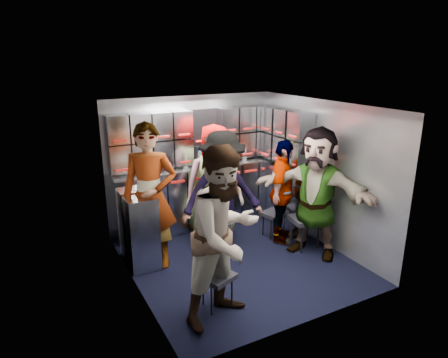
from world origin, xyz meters
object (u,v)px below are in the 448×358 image
jump_seat_near_right (305,221)px  attendant_arc_c (214,183)px  attendant_standing (150,197)px  attendant_arc_e (316,193)px  attendant_arc_d (282,192)px  jump_seat_center (209,212)px  attendant_arc_b (222,195)px  jump_seat_mid_left (217,224)px  attendant_arc_a (225,236)px  jump_seat_near_left (217,278)px  jump_seat_mid_right (274,215)px

jump_seat_near_right → attendant_arc_c: bearing=137.3°
attendant_standing → attendant_arc_c: 1.17m
attendant_arc_e → attendant_arc_d: bearing=169.1°
jump_seat_near_right → attendant_standing: 2.24m
jump_seat_center → attendant_arc_b: size_ratio=0.25×
attendant_standing → attendant_arc_d: (1.93, -0.20, -0.18)m
attendant_arc_d → attendant_arc_e: size_ratio=0.86×
jump_seat_mid_left → jump_seat_near_right: size_ratio=0.96×
attendant_arc_a → attendant_arc_b: size_ratio=1.07×
jump_seat_near_left → jump_seat_near_right: bearing=21.5°
attendant_arc_d → attendant_standing: bearing=130.6°
attendant_arc_c → attendant_arc_d: size_ratio=1.13×
jump_seat_center → attendant_arc_b: bearing=-101.1°
jump_seat_near_left → attendant_arc_d: 1.95m
jump_seat_mid_right → attendant_arc_e: bearing=-76.1°
jump_seat_near_left → attendant_standing: attendant_standing is taller
jump_seat_center → attendant_arc_a: bearing=-111.4°
jump_seat_near_left → attendant_arc_b: (0.63, 1.09, 0.52)m
jump_seat_near_left → attendant_arc_c: size_ratio=0.25×
attendant_arc_a → attendant_arc_d: (1.59, 1.22, -0.16)m
attendant_standing → attendant_arc_c: attendant_standing is taller
jump_seat_mid_left → attendant_arc_d: (0.96, -0.23, 0.40)m
jump_seat_near_left → attendant_arc_e: (1.77, 0.52, 0.55)m
jump_seat_near_left → jump_seat_center: (0.77, 1.79, 0.00)m
jump_seat_mid_right → attendant_arc_e: attendant_arc_e is taller
jump_seat_mid_right → attendant_arc_c: 1.05m
attendant_arc_a → attendant_arc_d: attendant_arc_a is taller
attendant_standing → attendant_arc_b: (0.97, -0.15, -0.08)m
attendant_arc_b → attendant_standing: bearing=-179.1°
jump_seat_mid_right → jump_seat_center: bearing=145.0°
attendant_arc_e → attendant_arc_c: bearing=-167.2°
jump_seat_mid_left → jump_seat_center: (0.14, 0.52, -0.02)m
jump_seat_mid_right → attendant_arc_e: size_ratio=0.23×
attendant_arc_a → attendant_arc_e: size_ratio=1.04×
jump_seat_near_left → attendant_arc_b: bearing=59.9°
jump_seat_near_right → attendant_arc_a: bearing=-153.7°
attendant_arc_b → jump_seat_near_right: bearing=-9.7°
jump_seat_mid_left → attendant_arc_e: attendant_arc_e is taller
jump_seat_mid_left → attendant_arc_b: attendant_arc_b is taller
jump_seat_mid_left → attendant_arc_a: 1.68m
attendant_arc_b → attendant_arc_e: (1.13, -0.58, 0.03)m
jump_seat_near_right → attendant_arc_b: size_ratio=0.27×
attendant_arc_b → attendant_arc_d: bearing=6.4°
jump_seat_near_left → attendant_arc_a: (0.00, -0.18, 0.59)m
jump_seat_mid_right → attendant_arc_b: bearing=-172.5°
jump_seat_near_left → jump_seat_mid_left: jump_seat_mid_left is taller
attendant_arc_a → attendant_arc_e: (1.77, 0.70, -0.04)m
attendant_standing → attendant_arc_a: attendant_standing is taller
attendant_arc_c → attendant_arc_e: attendant_arc_e is taller
jump_seat_center → attendant_arc_d: (0.82, -0.75, 0.42)m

